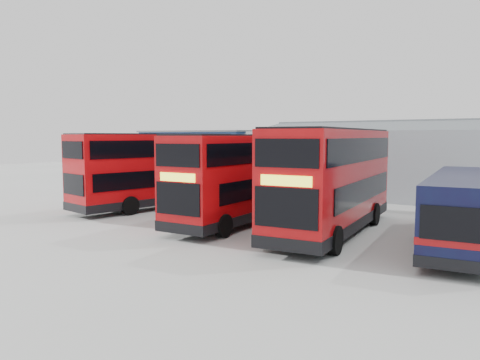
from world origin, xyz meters
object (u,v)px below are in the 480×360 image
maintenance_shed (456,163)px  double_decker_centre (243,179)px  panel_van (164,173)px  single_decker_blue (464,211)px  office_block (211,157)px  double_decker_right (333,181)px  double_decker_left (156,171)px

maintenance_shed → double_decker_centre: 18.81m
double_decker_centre → panel_van: bearing=142.7°
double_decker_centre → maintenance_shed: bearing=62.9°
single_decker_blue → panel_van: 28.99m
office_block → single_decker_blue: 29.42m
maintenance_shed → double_decker_right: maintenance_shed is taller
double_decker_left → double_decker_right: (12.61, -0.63, 0.09)m
double_decker_left → single_decker_blue: 18.24m
office_block → panel_van: bearing=-109.7°
double_decker_right → panel_van: (-21.75, 10.30, -1.27)m
double_decker_left → single_decker_blue: size_ratio=1.02×
double_decker_centre → single_decker_blue: (10.73, 0.98, -0.84)m
panel_van → double_decker_right: bearing=-24.1°
office_block → double_decker_left: (7.40, -14.53, -0.20)m
single_decker_blue → panel_van: bearing=-27.5°
single_decker_blue → panel_van: single_decker_blue is taller
double_decker_right → panel_van: size_ratio=2.40×
double_decker_left → double_decker_right: size_ratio=0.96×
office_block → double_decker_left: office_block is taller
double_decker_left → panel_van: (-9.15, 9.68, -1.17)m
double_decker_centre → panel_van: double_decker_centre is taller
office_block → maintenance_shed: size_ratio=0.40×
double_decker_right → single_decker_blue: bearing=-0.4°
maintenance_shed → panel_van: size_ratio=6.12×
maintenance_shed → double_decker_left: bearing=-131.4°
maintenance_shed → single_decker_blue: size_ratio=2.68×
double_decker_right → panel_van: 24.10m
double_decker_right → single_decker_blue: (5.61, 0.74, -0.97)m
double_decker_left → panel_van: 13.37m
office_block → maintenance_shed: bearing=5.2°
office_block → double_decker_left: size_ratio=1.07×
panel_van → double_decker_centre: bearing=-31.1°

